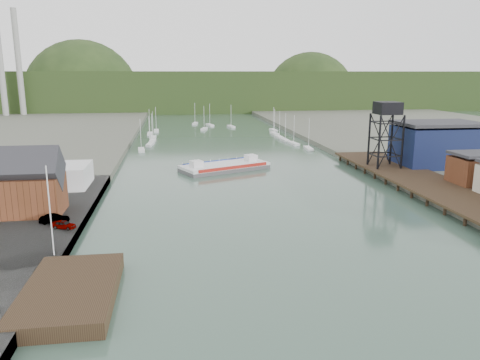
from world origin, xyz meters
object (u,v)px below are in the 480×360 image
object	(u,v)px
chain_ferry	(225,166)
lift_tower	(387,112)
car_west_a	(64,224)
harbor_building	(25,188)

from	to	relation	value
chain_ferry	lift_tower	bearing A→B (deg)	-40.73
car_west_a	chain_ferry	bearing A→B (deg)	-7.93
harbor_building	chain_ferry	distance (m)	55.17
harbor_building	lift_tower	bearing A→B (deg)	19.98
harbor_building	chain_ferry	size ratio (longest dim) A/B	0.49
harbor_building	chain_ferry	world-z (taller)	harbor_building
harbor_building	car_west_a	size ratio (longest dim) A/B	3.23
lift_tower	harbor_building	bearing A→B (deg)	-160.02
car_west_a	lift_tower	bearing A→B (deg)	-37.83
harbor_building	car_west_a	xyz separation A→B (m)	(7.89, -8.92, -3.84)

